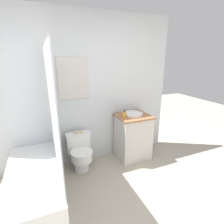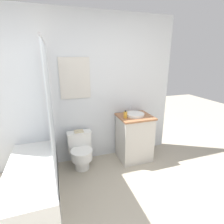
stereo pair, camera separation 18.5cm
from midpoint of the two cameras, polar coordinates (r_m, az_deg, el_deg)
The scene contains 7 objects.
wall_back at distance 2.97m, azimuth -7.84°, elevation 6.64°, with size 3.28×0.07×2.50m.
shower_area at distance 2.62m, azimuth -22.02°, elevation -19.51°, with size 0.64×1.46×1.98m.
toilet at distance 3.03m, azimuth -8.39°, elevation -12.49°, with size 0.41×0.47×0.60m.
vanity at distance 3.23m, azimuth 8.92°, elevation -8.22°, with size 0.58×0.52×0.83m.
sink at distance 3.08m, azimuth 9.11°, elevation -0.78°, with size 0.33×0.37×0.13m.
soap_bottle at distance 2.93m, azimuth 6.20°, elevation -0.91°, with size 0.06×0.06×0.13m.
book_on_tank at distance 2.99m, azimuth -9.06°, elevation -6.25°, with size 0.15×0.11×0.02m.
Camera 2 is at (-0.45, -1.01, 1.81)m, focal length 28.00 mm.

